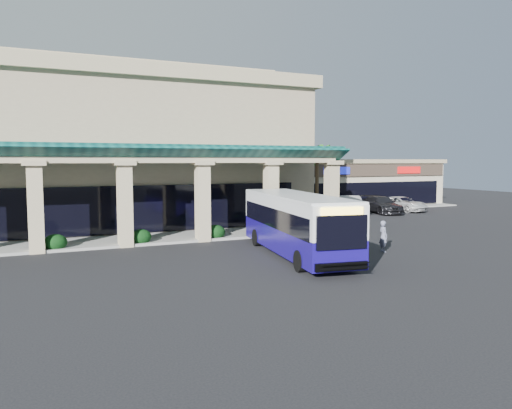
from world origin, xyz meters
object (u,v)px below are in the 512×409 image
car_white (350,205)px  car_red (381,205)px  pedestrian (383,236)px  car_silver (330,207)px  transit_bus (296,225)px  car_gray (402,204)px

car_white → car_red: bearing=23.7°
car_white → car_red: (3.47, 0.00, -0.07)m
car_white → car_red: 3.47m
pedestrian → car_white: (9.05, 15.49, 0.02)m
car_silver → pedestrian: bearing=-125.5°
pedestrian → car_silver: (7.55, 16.37, -0.13)m
car_red → car_white: bearing=-169.0°
pedestrian → car_red: pedestrian is taller
transit_bus → car_red: transit_bus is taller
car_silver → car_gray: size_ratio=0.81×
pedestrian → car_gray: size_ratio=0.33×
car_gray → car_red: bearing=-179.9°
car_white → car_gray: 6.35m
car_silver → car_red: car_red is taller
car_red → car_gray: (2.86, 0.55, -0.07)m
car_white → car_gray: size_ratio=1.02×
car_white → transit_bus: bearing=-109.8°
transit_bus → car_red: bearing=49.5°
transit_bus → car_silver: transit_bus is taller
car_silver → car_white: car_white is taller
pedestrian → car_red: (12.51, 15.49, -0.05)m
car_red → car_gray: size_ratio=1.06×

